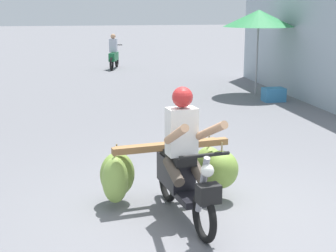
{
  "coord_description": "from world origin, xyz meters",
  "views": [
    {
      "loc": [
        -1.47,
        -5.26,
        2.47
      ],
      "look_at": [
        -0.25,
        1.04,
        0.9
      ],
      "focal_mm": 52.69,
      "sensor_mm": 36.0,
      "label": 1
    }
  ],
  "objects": [
    {
      "name": "produce_crate",
      "position": [
        3.73,
        6.85,
        0.18
      ],
      "size": [
        0.56,
        0.4,
        0.36
      ],
      "primitive_type": "cube",
      "color": "teal",
      "rests_on": "ground"
    },
    {
      "name": "market_umbrella_near_shop",
      "position": [
        3.59,
        7.81,
        2.14
      ],
      "size": [
        1.95,
        1.95,
        2.37
      ],
      "color": "#99999E",
      "rests_on": "ground"
    },
    {
      "name": "ground_plane",
      "position": [
        0.0,
        0.0,
        0.0
      ],
      "size": [
        120.0,
        120.0,
        0.0
      ],
      "primitive_type": "plane",
      "color": "slate"
    },
    {
      "name": "motorbike_main_loaded",
      "position": [
        -0.29,
        0.42,
        0.51
      ],
      "size": [
        1.87,
        1.91,
        1.58
      ],
      "color": "black",
      "rests_on": "ground"
    },
    {
      "name": "motorbike_distant_ahead_left",
      "position": [
        0.15,
        14.55,
        0.57
      ],
      "size": [
        0.64,
        1.58,
        1.4
      ],
      "color": "black",
      "rests_on": "ground"
    }
  ]
}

